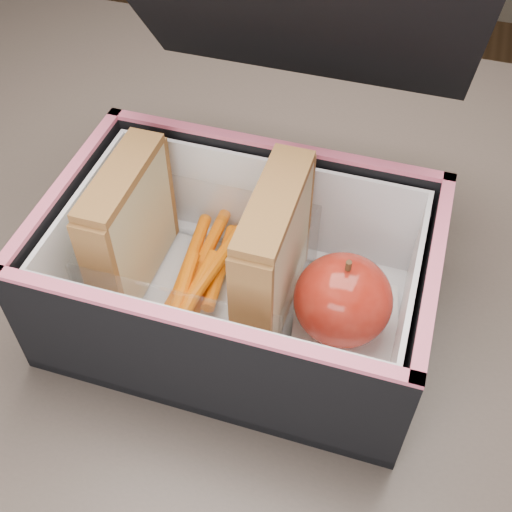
# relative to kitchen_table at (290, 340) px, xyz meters

# --- Properties ---
(kitchen_table) EXTENTS (1.20, 0.80, 0.75)m
(kitchen_table) POSITION_rel_kitchen_table_xyz_m (0.00, 0.00, 0.00)
(kitchen_table) COLOR brown
(kitchen_table) RESTS_ON ground
(lunch_bag) EXTENTS (0.28, 0.29, 0.25)m
(lunch_bag) POSITION_rel_kitchen_table_xyz_m (-0.03, -0.04, 0.15)
(lunch_bag) COLOR black
(lunch_bag) RESTS_ON kitchen_table
(plastic_tub) EXTENTS (0.16, 0.11, 0.07)m
(plastic_tub) POSITION_rel_kitchen_table_xyz_m (-0.06, -0.04, 0.14)
(plastic_tub) COLOR white
(plastic_tub) RESTS_ON lunch_bag
(sandwich_left) EXTENTS (0.03, 0.10, 0.11)m
(sandwich_left) POSITION_rel_kitchen_table_xyz_m (-0.12, -0.04, 0.16)
(sandwich_left) COLOR #CDB886
(sandwich_left) RESTS_ON plastic_tub
(sandwich_right) EXTENTS (0.03, 0.11, 0.12)m
(sandwich_right) POSITION_rel_kitchen_table_xyz_m (-0.01, -0.04, 0.16)
(sandwich_right) COLOR #CDB886
(sandwich_right) RESTS_ON plastic_tub
(carrot_sticks) EXTENTS (0.05, 0.15, 0.03)m
(carrot_sticks) POSITION_rel_kitchen_table_xyz_m (-0.06, -0.04, 0.12)
(carrot_sticks) COLOR #DA580A
(carrot_sticks) RESTS_ON plastic_tub
(paper_napkin) EXTENTS (0.09, 0.10, 0.01)m
(paper_napkin) POSITION_rel_kitchen_table_xyz_m (0.05, -0.05, 0.11)
(paper_napkin) COLOR white
(paper_napkin) RESTS_ON lunch_bag
(red_apple) EXTENTS (0.08, 0.08, 0.08)m
(red_apple) POSITION_rel_kitchen_table_xyz_m (0.05, -0.05, 0.14)
(red_apple) COLOR maroon
(red_apple) RESTS_ON paper_napkin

